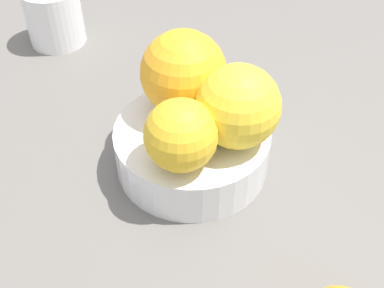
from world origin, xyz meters
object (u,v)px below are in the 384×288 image
object	(u,v)px
orange_in_bowl_0	(183,73)
orange_in_bowl_2	(238,106)
ceramic_cup	(54,16)
orange_in_bowl_1	(181,135)
fruit_bowl	(192,148)

from	to	relation	value
orange_in_bowl_0	orange_in_bowl_2	bearing A→B (deg)	-174.15
orange_in_bowl_2	ceramic_cup	bearing A→B (deg)	1.42
orange_in_bowl_0	orange_in_bowl_1	world-z (taller)	orange_in_bowl_0
orange_in_bowl_0	orange_in_bowl_2	xyz separation A→B (cm)	(-6.59, -0.67, -0.31)
fruit_bowl	ceramic_cup	size ratio (longest dim) A/B	2.03
orange_in_bowl_0	orange_in_bowl_2	world-z (taller)	orange_in_bowl_0
orange_in_bowl_0	ceramic_cup	world-z (taller)	orange_in_bowl_0
fruit_bowl	orange_in_bowl_0	world-z (taller)	orange_in_bowl_0
orange_in_bowl_1	ceramic_cup	world-z (taller)	orange_in_bowl_1
fruit_bowl	orange_in_bowl_2	xyz separation A→B (cm)	(-3.47, -2.30, 6.20)
fruit_bowl	orange_in_bowl_0	bearing A→B (deg)	-27.63
fruit_bowl	ceramic_cup	distance (cm)	29.51
orange_in_bowl_1	ceramic_cup	distance (cm)	32.62
orange_in_bowl_1	ceramic_cup	size ratio (longest dim) A/B	0.86
orange_in_bowl_1	orange_in_bowl_2	bearing A→B (deg)	-99.11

